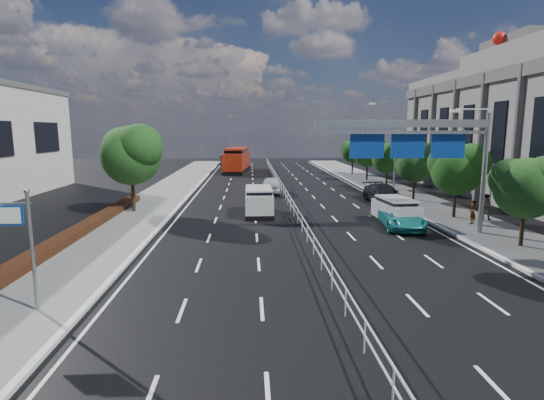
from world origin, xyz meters
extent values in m
plane|color=black|center=(0.00, 0.00, 0.00)|extent=(160.00, 160.00, 0.00)
cube|color=slate|center=(-11.50, 0.00, 0.07)|extent=(5.00, 140.00, 0.14)
cube|color=silver|center=(-9.00, 0.00, 0.07)|extent=(0.25, 140.00, 0.15)
cube|color=silver|center=(0.00, 22.50, 1.00)|extent=(0.05, 85.00, 0.05)
cube|color=silver|center=(0.00, 22.50, 0.55)|extent=(0.05, 85.00, 0.05)
cube|color=black|center=(-13.30, 5.00, 0.36)|extent=(1.00, 36.00, 0.44)
cylinder|color=gray|center=(-10.50, 0.00, 2.10)|extent=(0.12, 0.12, 4.20)
sphere|color=gray|center=(-10.50, 0.00, 4.25)|extent=(0.18, 0.18, 0.18)
cylinder|color=gray|center=(-11.05, 0.00, 3.85)|extent=(1.30, 0.07, 0.07)
cube|color=navy|center=(-11.35, 0.00, 3.45)|extent=(1.35, 0.06, 0.68)
cube|color=white|center=(-11.35, 0.04, 3.45)|extent=(1.20, 0.01, 0.54)
cube|color=white|center=(-11.35, -0.04, 3.45)|extent=(1.20, 0.01, 0.54)
cylinder|color=gray|center=(10.60, 10.00, 3.60)|extent=(0.28, 0.28, 7.20)
cube|color=gray|center=(5.60, 10.00, 6.60)|extent=(10.20, 0.25, 0.45)
cube|color=gray|center=(5.60, 10.00, 6.10)|extent=(10.20, 0.18, 0.18)
cylinder|color=gray|center=(9.60, 10.00, 7.40)|extent=(2.00, 0.10, 0.10)
cube|color=silver|center=(8.60, 10.00, 7.30)|extent=(0.60, 0.25, 0.15)
cube|color=navy|center=(8.40, 10.18, 5.30)|extent=(2.00, 0.08, 1.40)
cube|color=white|center=(8.40, 10.23, 5.30)|extent=(1.80, 0.02, 1.20)
cube|color=navy|center=(6.00, 10.18, 5.30)|extent=(2.00, 0.08, 1.40)
cube|color=white|center=(6.00, 10.23, 5.30)|extent=(1.80, 0.02, 1.20)
cube|color=navy|center=(3.60, 10.18, 5.30)|extent=(2.00, 0.08, 1.40)
cube|color=white|center=(3.60, 10.23, 5.30)|extent=(1.80, 0.02, 1.20)
cylinder|color=gray|center=(10.80, 26.00, 4.50)|extent=(0.16, 0.16, 9.00)
cylinder|color=gray|center=(9.60, 26.00, 8.80)|extent=(0.10, 2.40, 0.10)
cube|color=silver|center=(8.40, 26.00, 8.65)|extent=(0.60, 0.25, 0.15)
cube|color=#4C4947|center=(16.90, 22.00, 10.60)|extent=(0.40, 36.00, 1.00)
sphere|color=#B2140C|center=(17.80, 22.00, 13.80)|extent=(1.10, 1.10, 1.10)
cylinder|color=black|center=(-12.00, 18.00, 1.75)|extent=(0.28, 0.28, 3.50)
sphere|color=#123A15|center=(-12.00, 18.00, 4.34)|extent=(4.40, 4.40, 4.40)
sphere|color=#123A15|center=(-11.12, 17.34, 5.04)|extent=(3.30, 3.30, 3.30)
sphere|color=#123A15|center=(-12.77, 18.66, 4.90)|extent=(3.08, 3.08, 3.08)
cylinder|color=black|center=(11.20, 7.00, 1.30)|extent=(0.21, 0.21, 2.60)
sphere|color=#123A15|center=(11.20, 7.00, 3.22)|extent=(3.20, 3.20, 3.20)
sphere|color=#123A15|center=(10.64, 7.48, 3.64)|extent=(2.24, 2.24, 2.24)
cylinder|color=black|center=(11.20, 14.50, 1.40)|extent=(0.22, 0.22, 2.80)
sphere|color=#14330E|center=(11.20, 14.50, 3.47)|extent=(3.50, 3.50, 3.50)
sphere|color=#14330E|center=(11.90, 13.97, 4.03)|extent=(2.62, 2.62, 2.62)
sphere|color=#14330E|center=(10.59, 15.03, 3.92)|extent=(2.45, 2.45, 2.45)
cylinder|color=black|center=(11.20, 22.00, 1.35)|extent=(0.22, 0.22, 2.70)
sphere|color=#123A15|center=(11.20, 22.00, 3.35)|extent=(3.30, 3.30, 3.30)
sphere|color=#123A15|center=(11.86, 21.50, 3.89)|extent=(2.48, 2.48, 2.47)
sphere|color=#123A15|center=(10.62, 22.50, 3.78)|extent=(2.31, 2.31, 2.31)
cylinder|color=black|center=(11.20, 29.50, 1.32)|extent=(0.21, 0.21, 2.65)
sphere|color=#14330E|center=(11.20, 29.50, 3.29)|extent=(3.20, 3.20, 3.20)
sphere|color=#14330E|center=(11.84, 29.02, 3.82)|extent=(2.40, 2.40, 2.40)
sphere|color=#14330E|center=(10.64, 29.98, 3.71)|extent=(2.24, 2.24, 2.24)
cylinder|color=black|center=(11.20, 37.00, 1.43)|extent=(0.23, 0.23, 2.85)
sphere|color=#123A15|center=(11.20, 37.00, 3.53)|extent=(3.60, 3.60, 3.60)
sphere|color=#123A15|center=(11.92, 36.46, 4.10)|extent=(2.70, 2.70, 2.70)
sphere|color=#123A15|center=(10.57, 37.54, 3.99)|extent=(2.52, 2.52, 2.52)
cylinder|color=black|center=(11.20, 44.50, 1.30)|extent=(0.21, 0.21, 2.60)
sphere|color=#14330E|center=(11.20, 44.50, 3.22)|extent=(3.10, 3.10, 3.10)
sphere|color=#14330E|center=(11.82, 44.03, 3.74)|extent=(2.32, 2.33, 2.32)
sphere|color=#14330E|center=(10.66, 44.97, 3.64)|extent=(2.17, 2.17, 2.17)
cube|color=black|center=(-2.53, 16.89, 0.17)|extent=(2.05, 4.69, 0.33)
cube|color=beige|center=(-2.53, 16.89, 0.98)|extent=(2.01, 4.60, 1.38)
cube|color=black|center=(-2.53, 16.89, 1.67)|extent=(1.84, 3.31, 0.61)
cube|color=beige|center=(-2.53, 16.89, 1.97)|extent=(1.92, 3.59, 0.12)
cylinder|color=black|center=(-3.35, 15.38, 0.34)|extent=(0.30, 0.69, 0.69)
cylinder|color=black|center=(-1.69, 15.38, 0.34)|extent=(0.30, 0.69, 0.69)
cylinder|color=black|center=(-3.37, 18.40, 0.34)|extent=(0.30, 0.69, 0.69)
cylinder|color=black|center=(-1.70, 18.41, 0.34)|extent=(0.30, 0.69, 0.69)
cube|color=black|center=(-5.08, 49.96, 0.18)|extent=(3.97, 12.18, 0.36)
cube|color=maroon|center=(-5.08, 49.96, 1.72)|extent=(3.90, 11.94, 2.43)
cube|color=black|center=(-5.08, 49.96, 2.93)|extent=(3.36, 8.65, 1.07)
cube|color=maroon|center=(-5.08, 49.96, 3.47)|extent=(3.54, 9.36, 0.21)
cylinder|color=black|center=(-6.62, 46.22, 0.37)|extent=(0.38, 0.76, 0.74)
cylinder|color=black|center=(-4.28, 45.99, 0.37)|extent=(0.38, 0.76, 0.74)
cylinder|color=black|center=(-5.88, 53.93, 0.37)|extent=(0.38, 0.76, 0.74)
cylinder|color=black|center=(-3.55, 53.70, 0.37)|extent=(0.38, 0.76, 0.74)
imported|color=silver|center=(-1.00, 27.72, 0.83)|extent=(2.44, 5.04, 1.66)
imported|color=black|center=(-7.65, 62.21, 0.85)|extent=(2.51, 5.39, 1.71)
cube|color=black|center=(6.50, 13.07, 0.15)|extent=(2.21, 4.44, 0.29)
cube|color=#989A9F|center=(6.50, 13.07, 0.86)|extent=(2.17, 4.35, 1.21)
cube|color=black|center=(6.50, 13.07, 1.46)|extent=(1.91, 3.17, 0.53)
cube|color=#989A9F|center=(6.50, 13.07, 1.73)|extent=(2.01, 3.43, 0.11)
cylinder|color=black|center=(5.88, 11.62, 0.30)|extent=(0.31, 0.62, 0.60)
cylinder|color=black|center=(7.37, 11.75, 0.30)|extent=(0.31, 0.62, 0.60)
cylinder|color=black|center=(5.63, 14.38, 0.30)|extent=(0.31, 0.62, 0.60)
cylinder|color=black|center=(7.12, 14.52, 0.30)|extent=(0.31, 0.62, 0.60)
imported|color=teal|center=(6.50, 12.00, 0.68)|extent=(2.69, 5.09, 1.36)
imported|color=black|center=(8.30, 21.34, 0.79)|extent=(2.68, 5.65, 1.59)
imported|color=gray|center=(11.34, 12.29, 0.92)|extent=(0.67, 0.66, 1.56)
imported|color=gray|center=(12.94, 13.60, 1.03)|extent=(1.09, 1.05, 1.77)
camera|label=1|loc=(-3.19, -14.14, 6.24)|focal=28.00mm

